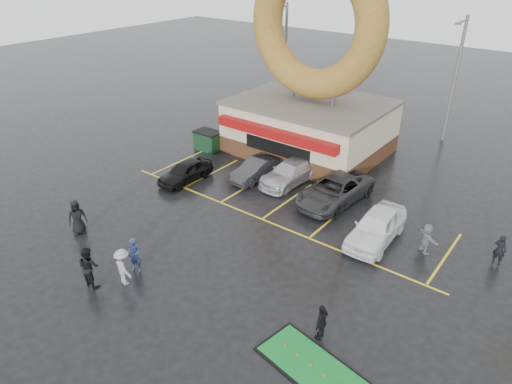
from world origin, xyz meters
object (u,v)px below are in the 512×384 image
Objects in this scene: car_grey at (335,190)px; person_cameraman at (322,322)px; donut_shop at (312,90)px; streetlight_mid at (455,78)px; car_dgrey at (256,169)px; streetlight_left at (285,55)px; putting_green at (317,371)px; person_blue at (135,255)px; dumpster at (208,141)px; car_silver at (290,172)px; car_black at (185,172)px; car_white at (376,227)px.

person_cameraman is (4.72, -9.50, 0.02)m from car_grey.
donut_shop is 8.38m from car_grey.
car_dgrey is at bearing -117.81° from streetlight_mid.
streetlight_left is 1.89× the size of putting_green.
person_blue is (1.12, -16.58, -3.62)m from donut_shop.
car_silver is at bearing -6.30° from dumpster.
dumpster is (-5.90, -4.24, -3.81)m from donut_shop.
car_black is 9.05m from person_blue.
streetlight_mid is at bearing 42.55° from dumpster.
streetlight_mid is at bearing 48.34° from person_blue.
donut_shop reaches higher than car_dgrey.
car_grey is at bearing -45.65° from streetlight_left.
streetlight_mid reaches higher than car_white.
streetlight_left is 15.34m from car_silver.
dumpster is (-12.90, -12.18, -4.13)m from streetlight_mid.
person_blue reaches higher than car_grey.
donut_shop is 10.59m from streetlight_mid.
putting_green is at bearing -47.82° from car_silver.
car_black is 14.76m from person_cameraman.
dumpster is (-15.76, 10.74, -0.12)m from person_cameraman.
car_grey is (12.14, -12.42, -4.03)m from streetlight_left.
person_cameraman is (1.16, -7.29, -0.02)m from car_white.
person_cameraman is 19.07m from dumpster.
car_black is 5.16m from dumpster.
person_blue is (-4.02, -11.11, 0.10)m from car_grey.
streetlight_left is 5.86× the size of person_cameraman.
person_blue is 1.10× the size of person_cameraman.
car_white is at bearing -16.79° from car_silver.
streetlight_mid is 5.32× the size of person_blue.
person_blue is 8.89m from person_cameraman.
putting_green is (0.73, -1.45, -0.73)m from person_cameraman.
person_cameraman is at bearing -82.88° from streetlight_mid.
car_dgrey is at bearing -62.21° from streetlight_left.
car_dgrey is at bearing 43.95° from car_black.
car_silver reaches higher than car_black.
putting_green is at bearing -58.34° from car_grey.
car_black is 4.45m from car_dgrey.
car_white is (3.56, -2.21, 0.04)m from car_grey.
car_grey is 3.51× the size of person_cameraman.
car_white is 7.38m from person_cameraman.
car_black is at bearing -139.40° from car_silver.
car_black is 6.55m from car_silver.
car_black is at bearing 92.91° from person_blue.
streetlight_mid is 1.67× the size of car_grey.
person_blue is (8.12, -23.53, -3.94)m from streetlight_left.
car_black is at bearing 151.76° from putting_green.
car_silver is at bearing 58.76° from person_blue.
car_dgrey is 9.16m from car_white.
car_grey is at bearing -46.80° from donut_shop.
car_silver is (2.01, 0.86, 0.05)m from car_dgrey.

